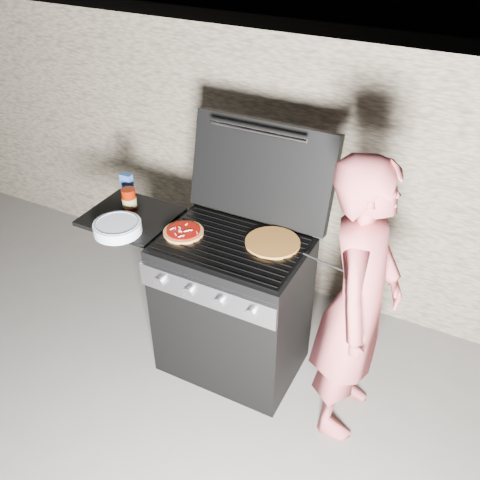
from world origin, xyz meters
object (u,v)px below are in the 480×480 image
at_px(gas_grill, 196,294).
at_px(sauce_jar, 129,199).
at_px(person, 358,305).
at_px(pizza_topped, 183,231).

relative_size(gas_grill, sauce_jar, 10.49).
bearing_deg(person, sauce_jar, 83.21).
height_order(gas_grill, sauce_jar, sauce_jar).
bearing_deg(sauce_jar, gas_grill, -7.11).
distance_m(gas_grill, sauce_jar, 0.69).
relative_size(gas_grill, person, 0.83).
relative_size(gas_grill, pizza_topped, 6.04).
distance_m(pizza_topped, sauce_jar, 0.45).
distance_m(gas_grill, pizza_topped, 0.47).
bearing_deg(gas_grill, pizza_topped, -132.96).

